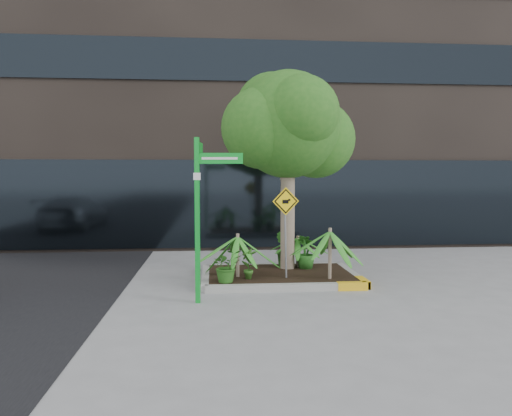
{
  "coord_description": "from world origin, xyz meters",
  "views": [
    {
      "loc": [
        -1.24,
        -10.31,
        2.31
      ],
      "look_at": [
        -0.32,
        0.2,
        1.57
      ],
      "focal_mm": 35.0,
      "sensor_mm": 36.0,
      "label": 1
    }
  ],
  "objects": [
    {
      "name": "palm_left",
      "position": [
        -0.72,
        -0.02,
        0.99
      ],
      "size": [
        1.02,
        1.02,
        1.13
      ],
      "color": "gray",
      "rests_on": "ground"
    },
    {
      "name": "building",
      "position": [
        0.5,
        8.5,
        7.5
      ],
      "size": [
        18.0,
        8.0,
        15.0
      ],
      "primitive_type": "cube",
      "color": "#2D2621",
      "rests_on": "ground"
    },
    {
      "name": "shrub_c",
      "position": [
        -0.51,
        -0.26,
        0.47
      ],
      "size": [
        0.45,
        0.45,
        0.64
      ],
      "primitive_type": "imported",
      "rotation": [
        0.0,
        0.0,
        3.6
      ],
      "color": "#336C21",
      "rests_on": "planter"
    },
    {
      "name": "shrub_a",
      "position": [
        -0.97,
        -0.55,
        0.48
      ],
      "size": [
        0.75,
        0.75,
        0.67
      ],
      "primitive_type": "imported",
      "rotation": [
        0.0,
        0.0,
        0.3
      ],
      "color": "#265C1A",
      "rests_on": "planter"
    },
    {
      "name": "shrub_b",
      "position": [
        0.86,
        0.75,
        0.53
      ],
      "size": [
        0.6,
        0.6,
        0.76
      ],
      "primitive_type": "imported",
      "rotation": [
        0.0,
        0.0,
        2.44
      ],
      "color": "#25631D",
      "rests_on": "planter"
    },
    {
      "name": "street_sign_post",
      "position": [
        -1.45,
        -1.45,
        1.81
      ],
      "size": [
        0.87,
        0.89,
        2.93
      ],
      "rotation": [
        0.0,
        0.0,
        -0.09
      ],
      "color": "#0EA12A",
      "rests_on": "ground"
    },
    {
      "name": "tree",
      "position": [
        0.45,
        0.82,
        3.39
      ],
      "size": [
        3.09,
        2.74,
        4.64
      ],
      "color": "gray",
      "rests_on": "ground"
    },
    {
      "name": "shrub_d",
      "position": [
        0.41,
        0.96,
        0.57
      ],
      "size": [
        0.58,
        0.58,
        0.84
      ],
      "primitive_type": "imported",
      "rotation": [
        0.0,
        0.0,
        5.02
      ],
      "color": "#26631C",
      "rests_on": "planter"
    },
    {
      "name": "palm_front",
      "position": [
        1.14,
        -0.39,
        1.13
      ],
      "size": [
        1.18,
        1.18,
        1.31
      ],
      "color": "gray",
      "rests_on": "ground"
    },
    {
      "name": "cattle_sign",
      "position": [
        0.25,
        -0.2,
        1.41
      ],
      "size": [
        0.57,
        0.17,
        1.87
      ],
      "rotation": [
        0.0,
        0.0,
        0.21
      ],
      "color": "slate",
      "rests_on": "ground"
    },
    {
      "name": "palm_back",
      "position": [
        0.71,
        0.97,
        0.82
      ],
      "size": [
        0.81,
        0.81,
        0.9
      ],
      "color": "gray",
      "rests_on": "ground"
    },
    {
      "name": "ground",
      "position": [
        0.0,
        0.0,
        0.0
      ],
      "size": [
        80.0,
        80.0,
        0.0
      ],
      "primitive_type": "plane",
      "color": "gray",
      "rests_on": "ground"
    },
    {
      "name": "planter",
      "position": [
        0.23,
        0.27,
        0.1
      ],
      "size": [
        3.35,
        2.36,
        0.15
      ],
      "color": "#9E9E99",
      "rests_on": "ground"
    }
  ]
}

